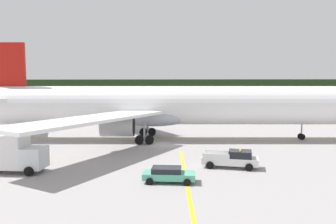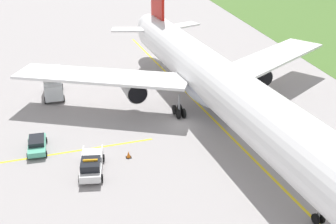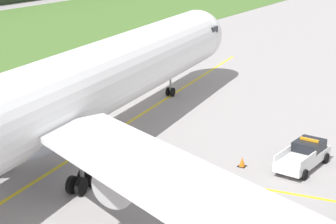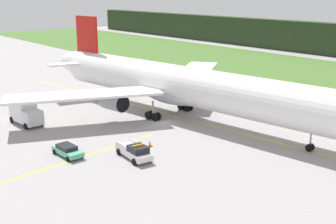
{
  "view_description": "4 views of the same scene",
  "coord_description": "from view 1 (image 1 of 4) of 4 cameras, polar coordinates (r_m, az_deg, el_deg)",
  "views": [
    {
      "loc": [
        6.76,
        -44.24,
        8.63
      ],
      "look_at": [
        0.32,
        5.38,
        4.04
      ],
      "focal_mm": 35.35,
      "sensor_mm": 36.0,
      "label": 1
    },
    {
      "loc": [
        46.11,
        -10.8,
        23.07
      ],
      "look_at": [
        4.43,
        -2.54,
        3.77
      ],
      "focal_mm": 46.53,
      "sensor_mm": 36.0,
      "label": 2
    },
    {
      "loc": [
        -29.32,
        -22.46,
        16.25
      ],
      "look_at": [
        5.14,
        -1.9,
        3.72
      ],
      "focal_mm": 61.83,
      "sensor_mm": 36.0,
      "label": 3
    },
    {
      "loc": [
        47.95,
        -37.94,
        18.75
      ],
      "look_at": [
        7.52,
        -4.9,
        4.22
      ],
      "focal_mm": 46.76,
      "sensor_mm": 36.0,
      "label": 4
    }
  ],
  "objects": [
    {
      "name": "apron_cone",
      "position": [
        37.96,
        7.25,
        -7.4
      ],
      "size": [
        0.57,
        0.57,
        0.72
      ],
      "color": "black",
      "rests_on": "ground"
    },
    {
      "name": "distant_tree_line",
      "position": [
        126.73,
        4.35,
        3.47
      ],
      "size": [
        288.0,
        4.98,
        9.51
      ],
      "primitive_type": "cube",
      "color": "#25361E",
      "rests_on": "ground"
    },
    {
      "name": "taxiway_centerline_main",
      "position": [
        49.68,
        0.37,
        -4.76
      ],
      "size": [
        82.19,
        10.95,
        0.01
      ],
      "primitive_type": "cube",
      "rotation": [
        0.0,
        0.0,
        0.13
      ],
      "color": "yellow",
      "rests_on": "ground"
    },
    {
      "name": "catering_truck",
      "position": [
        35.1,
        -25.62,
        -6.34
      ],
      "size": [
        6.31,
        3.04,
        3.83
      ],
      "color": "silver",
      "rests_on": "ground"
    },
    {
      "name": "taxiway_centerline_spur",
      "position": [
        27.85,
        3.39,
        -12.82
      ],
      "size": [
        3.85,
        27.45,
        0.01
      ],
      "primitive_type": "cube",
      "rotation": [
        0.0,
        0.0,
        -1.44
      ],
      "color": "yellow",
      "rests_on": "ground"
    },
    {
      "name": "grass_verge",
      "position": [
        94.63,
        3.27,
        0.01
      ],
      "size": [
        320.0,
        46.06,
        0.04
      ],
      "primitive_type": "cube",
      "color": "#476D2D",
      "rests_on": "ground"
    },
    {
      "name": "ops_pickup_truck",
      "position": [
        34.16,
        11.01,
        -7.93
      ],
      "size": [
        5.72,
        2.72,
        1.94
      ],
      "color": "white",
      "rests_on": "ground"
    },
    {
      "name": "ground",
      "position": [
        45.57,
        -1.27,
        -5.68
      ],
      "size": [
        320.0,
        320.0,
        0.0
      ],
      "primitive_type": "plane",
      "color": "#999494"
    },
    {
      "name": "airliner",
      "position": [
        49.06,
        -0.28,
        1.0
      ],
      "size": [
        62.39,
        46.03,
        14.36
      ],
      "color": "white",
      "rests_on": "ground"
    },
    {
      "name": "staff_car",
      "position": [
        28.95,
        0.07,
        -10.65
      ],
      "size": [
        4.57,
        2.22,
        1.3
      ],
      "color": "#51B08F",
      "rests_on": "ground"
    }
  ]
}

